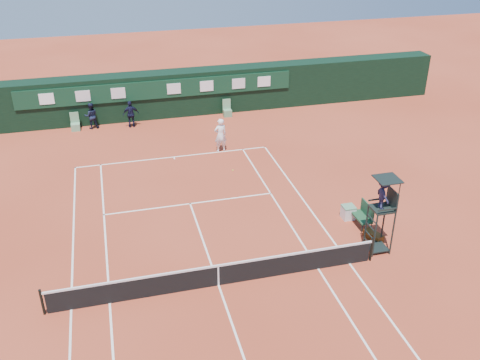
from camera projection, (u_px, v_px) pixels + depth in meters
name	position (u px, v px, depth m)	size (l,w,h in m)	color
ground	(219.00, 285.00, 20.61)	(90.00, 90.00, 0.00)	#B04329
court_lines	(219.00, 285.00, 20.61)	(11.05, 23.85, 0.01)	white
tennis_net	(218.00, 275.00, 20.38)	(12.90, 0.10, 1.10)	black
back_wall	(158.00, 94.00, 35.93)	(40.00, 1.65, 3.00)	black
linesman_chair_left	(75.00, 125.00, 34.19)	(0.55, 0.50, 1.15)	#63986E
linesman_chair_right	(227.00, 112.00, 36.41)	(0.55, 0.50, 1.15)	#5A8A5F
umpire_chair	(383.00, 200.00, 21.53)	(0.96, 0.95, 3.42)	black
player_bench	(364.00, 214.00, 24.11)	(0.56, 1.20, 1.10)	#1A4327
tennis_bag	(373.00, 236.00, 23.32)	(0.39, 0.89, 0.34)	black
cooler	(348.00, 212.00, 24.78)	(0.57, 0.57, 0.65)	silver
tennis_ball	(233.00, 170.00, 29.21)	(0.07, 0.07, 0.07)	#C9EE37
player	(220.00, 135.00, 31.04)	(0.74, 0.48, 2.03)	white
ball_kid_left	(91.00, 116.00, 34.21)	(0.83, 0.65, 1.72)	black
ball_kid_right	(131.00, 114.00, 34.39)	(1.04, 0.43, 1.77)	black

